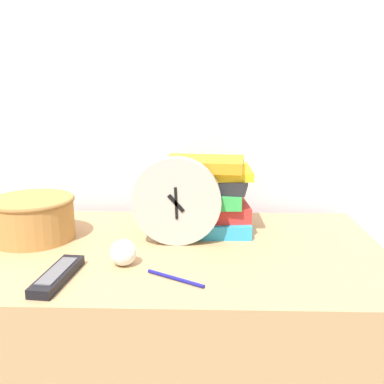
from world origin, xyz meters
TOP-DOWN VIEW (x-y plane):
  - wall_back at (0.00, 0.70)m, footprint 6.00×0.04m
  - desk at (0.00, 0.31)m, footprint 1.27×0.63m
  - desk_clock at (0.11, 0.34)m, footprint 0.23×0.04m
  - book_stack at (0.19, 0.45)m, footprint 0.24×0.19m
  - basket at (-0.27, 0.37)m, footprint 0.22×0.22m
  - tv_remote at (-0.12, 0.12)m, footprint 0.07×0.19m
  - crumpled_paper_ball at (0.00, 0.20)m, footprint 0.06×0.06m
  - pen at (0.12, 0.12)m, footprint 0.13×0.08m

SIDE VIEW (x-z plane):
  - desk at x=0.00m, z-range 0.00..0.71m
  - pen at x=0.12m, z-range 0.71..0.72m
  - tv_remote at x=-0.12m, z-range 0.71..0.74m
  - crumpled_paper_ball at x=0.00m, z-range 0.71..0.77m
  - basket at x=-0.27m, z-range 0.72..0.83m
  - book_stack at x=0.19m, z-range 0.71..0.92m
  - desk_clock at x=0.11m, z-range 0.71..0.94m
  - wall_back at x=0.00m, z-range 0.00..2.40m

